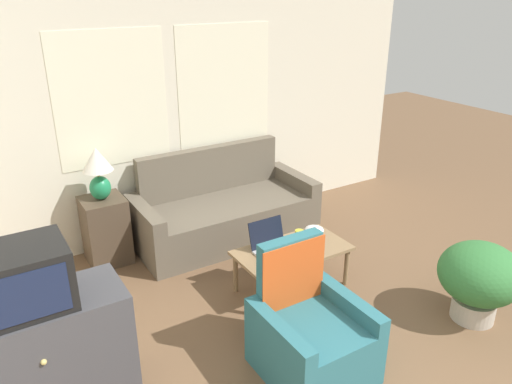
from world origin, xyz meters
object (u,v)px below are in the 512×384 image
at_px(television, 23,278).
at_px(cup_navy, 299,242).
at_px(coffee_table, 292,254).
at_px(snack_bowl, 314,230).
at_px(armchair, 309,336).
at_px(laptop, 272,245).
at_px(cup_white, 299,235).
at_px(table_lamp, 98,169).
at_px(couch, 223,212).
at_px(potted_plant, 480,277).
at_px(cup_yellow, 311,241).

bearing_deg(television, cup_navy, 8.17).
xyz_separation_m(coffee_table, cup_navy, (0.07, 0.01, 0.09)).
bearing_deg(snack_bowl, armchair, -129.13).
xyz_separation_m(laptop, cup_white, (0.32, 0.04, -0.01)).
relative_size(armchair, table_lamp, 1.84).
bearing_deg(couch, cup_white, -80.37).
bearing_deg(snack_bowl, cup_white, -170.35).
bearing_deg(cup_white, snack_bowl, 9.65).
bearing_deg(couch, potted_plant, -65.87).
bearing_deg(cup_navy, snack_bowl, 25.48).
xyz_separation_m(snack_bowl, potted_plant, (0.68, -1.29, -0.04)).
height_order(cup_navy, cup_yellow, cup_yellow).
bearing_deg(coffee_table, laptop, 160.11).
height_order(coffee_table, laptop, laptop).
distance_m(cup_yellow, snack_bowl, 0.26).
bearing_deg(potted_plant, cup_white, 124.91).
bearing_deg(armchair, cup_white, 57.35).
height_order(couch, cup_yellow, couch).
bearing_deg(potted_plant, cup_yellow, 127.74).
height_order(armchair, laptop, armchair).
relative_size(couch, cup_navy, 20.13).
height_order(table_lamp, coffee_table, table_lamp).
height_order(coffee_table, cup_white, cup_white).
height_order(armchair, television, television).
relative_size(armchair, cup_navy, 9.80).
height_order(coffee_table, cup_navy, cup_navy).
bearing_deg(cup_white, potted_plant, -55.09).
bearing_deg(armchair, table_lamp, 109.22).
height_order(armchair, potted_plant, armchair).
distance_m(laptop, snack_bowl, 0.53).
bearing_deg(cup_yellow, couch, 99.48).
distance_m(coffee_table, cup_yellow, 0.20).
bearing_deg(couch, armchair, -101.86).
distance_m(armchair, laptop, 1.02).
xyz_separation_m(cup_yellow, potted_plant, (0.86, -1.11, -0.06)).
bearing_deg(potted_plant, cup_navy, 129.41).
height_order(table_lamp, snack_bowl, table_lamp).
distance_m(couch, cup_white, 1.16).
bearing_deg(cup_yellow, coffee_table, 163.80).
bearing_deg(television, coffee_table, 8.29).
distance_m(armchair, cup_navy, 1.08).
xyz_separation_m(laptop, potted_plant, (1.20, -1.22, -0.06)).
xyz_separation_m(television, cup_white, (2.31, 0.42, -0.55)).
distance_m(cup_navy, cup_white, 0.12).
relative_size(couch, laptop, 5.72).
relative_size(coffee_table, cup_navy, 10.59).
distance_m(cup_navy, snack_bowl, 0.31).
bearing_deg(coffee_table, potted_plant, -48.37).
relative_size(couch, potted_plant, 2.85).
height_order(table_lamp, cup_white, table_lamp).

